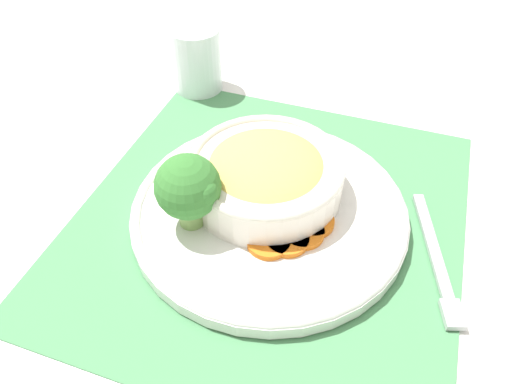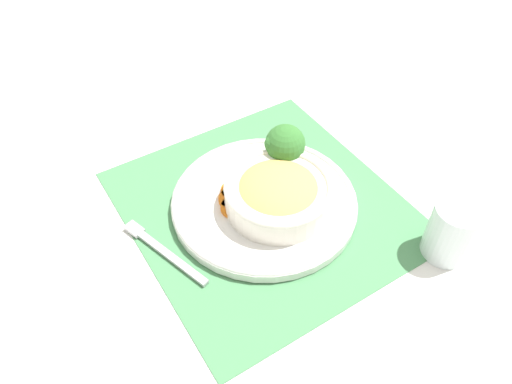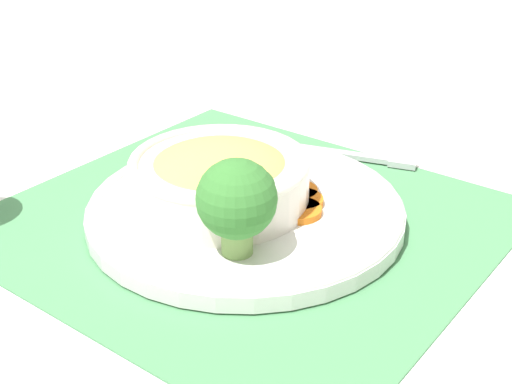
# 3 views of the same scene
# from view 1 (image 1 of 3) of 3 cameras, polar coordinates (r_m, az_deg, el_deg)

# --- Properties ---
(ground_plane) EXTENTS (4.00, 4.00, 0.00)m
(ground_plane) POSITION_cam_1_polar(r_m,az_deg,el_deg) (0.60, 1.49, -3.10)
(ground_plane) COLOR white
(placemat) EXTENTS (0.50, 0.52, 0.00)m
(placemat) POSITION_cam_1_polar(r_m,az_deg,el_deg) (0.59, 1.49, -2.97)
(placemat) COLOR #4C8C59
(placemat) RESTS_ON ground_plane
(plate) EXTENTS (0.32, 0.32, 0.02)m
(plate) POSITION_cam_1_polar(r_m,az_deg,el_deg) (0.58, 1.51, -2.09)
(plate) COLOR white
(plate) RESTS_ON placemat
(bowl) EXTENTS (0.18, 0.18, 0.06)m
(bowl) POSITION_cam_1_polar(r_m,az_deg,el_deg) (0.58, 1.15, 2.13)
(bowl) COLOR silver
(bowl) RESTS_ON plate
(broccoli_floret) EXTENTS (0.07, 0.07, 0.09)m
(broccoli_floret) POSITION_cam_1_polar(r_m,az_deg,el_deg) (0.53, -7.75, 0.46)
(broccoli_floret) COLOR #759E51
(broccoli_floret) RESTS_ON plate
(carrot_slice_near) EXTENTS (0.05, 0.05, 0.01)m
(carrot_slice_near) POSITION_cam_1_polar(r_m,az_deg,el_deg) (0.54, 1.46, -5.67)
(carrot_slice_near) COLOR orange
(carrot_slice_near) RESTS_ON plate
(carrot_slice_middle) EXTENTS (0.05, 0.05, 0.01)m
(carrot_slice_middle) POSITION_cam_1_polar(r_m,az_deg,el_deg) (0.54, 3.58, -5.40)
(carrot_slice_middle) COLOR orange
(carrot_slice_middle) RESTS_ON plate
(carrot_slice_far) EXTENTS (0.05, 0.05, 0.01)m
(carrot_slice_far) POSITION_cam_1_polar(r_m,az_deg,el_deg) (0.55, 5.35, -4.58)
(carrot_slice_far) COLOR orange
(carrot_slice_far) RESTS_ON plate
(carrot_slice_extra) EXTENTS (0.05, 0.05, 0.01)m
(carrot_slice_extra) POSITION_cam_1_polar(r_m,az_deg,el_deg) (0.56, 6.52, -3.36)
(carrot_slice_extra) COLOR orange
(carrot_slice_extra) RESTS_ON plate
(water_glass) EXTENTS (0.08, 0.08, 0.10)m
(water_glass) POSITION_cam_1_polar(r_m,az_deg,el_deg) (0.80, -6.75, 14.46)
(water_glass) COLOR silver
(water_glass) RESTS_ON ground_plane
(fork) EXTENTS (0.05, 0.18, 0.01)m
(fork) POSITION_cam_1_polar(r_m,az_deg,el_deg) (0.57, 20.20, -8.20)
(fork) COLOR #B7B7BC
(fork) RESTS_ON placemat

